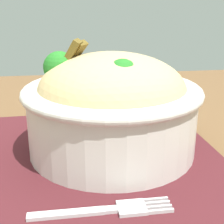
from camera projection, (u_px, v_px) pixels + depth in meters
name	position (u px, v px, depth m)	size (l,w,h in m)	color
placemat	(93.00, 170.00, 0.37)	(0.40, 0.32, 0.00)	#47191E
bowl	(111.00, 104.00, 0.40)	(0.25, 0.25, 0.14)	silver
fork	(108.00, 210.00, 0.29)	(0.02, 0.13, 0.00)	silver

